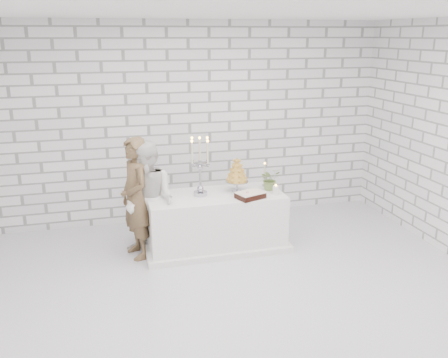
# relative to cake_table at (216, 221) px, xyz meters

# --- Properties ---
(ground) EXTENTS (6.00, 5.00, 0.01)m
(ground) POSITION_rel_cake_table_xyz_m (-0.09, -1.29, -0.38)
(ground) COLOR silver
(ground) RESTS_ON ground
(ceiling) EXTENTS (6.00, 5.00, 0.01)m
(ceiling) POSITION_rel_cake_table_xyz_m (-0.09, -1.29, 2.62)
(ceiling) COLOR white
(ceiling) RESTS_ON ground
(wall_back) EXTENTS (6.00, 0.01, 3.00)m
(wall_back) POSITION_rel_cake_table_xyz_m (-0.09, 1.21, 1.12)
(wall_back) COLOR white
(wall_back) RESTS_ON ground
(wall_front) EXTENTS (6.00, 0.01, 3.00)m
(wall_front) POSITION_rel_cake_table_xyz_m (-0.09, -3.79, 1.12)
(wall_front) COLOR white
(wall_front) RESTS_ON ground
(cake_table) EXTENTS (1.80, 0.80, 0.75)m
(cake_table) POSITION_rel_cake_table_xyz_m (0.00, 0.00, 0.00)
(cake_table) COLOR white
(cake_table) RESTS_ON ground
(groom) EXTENTS (0.52, 0.66, 1.58)m
(groom) POSITION_rel_cake_table_xyz_m (-1.05, -0.01, 0.42)
(groom) COLOR brown
(groom) RESTS_ON ground
(bride) EXTENTS (0.93, 0.93, 1.52)m
(bride) POSITION_rel_cake_table_xyz_m (-0.88, -0.03, 0.39)
(bride) COLOR white
(bride) RESTS_ON ground
(candelabra) EXTENTS (0.38, 0.38, 0.79)m
(candelabra) POSITION_rel_cake_table_xyz_m (-0.20, 0.02, 0.77)
(candelabra) COLOR #9E9DA7
(candelabra) RESTS_ON cake_table
(croquembouche) EXTENTS (0.39, 0.39, 0.48)m
(croquembouche) POSITION_rel_cake_table_xyz_m (0.31, 0.05, 0.62)
(croquembouche) COLOR olive
(croquembouche) RESTS_ON cake_table
(chocolate_cake) EXTENTS (0.40, 0.35, 0.08)m
(chocolate_cake) POSITION_rel_cake_table_xyz_m (0.40, -0.26, 0.42)
(chocolate_cake) COLOR black
(chocolate_cake) RESTS_ON cake_table
(pillar_candle) EXTENTS (0.10, 0.10, 0.12)m
(pillar_candle) POSITION_rel_cake_table_xyz_m (0.77, -0.20, 0.44)
(pillar_candle) COLOR white
(pillar_candle) RESTS_ON cake_table
(extra_taper) EXTENTS (0.07, 0.07, 0.32)m
(extra_taper) POSITION_rel_cake_table_xyz_m (0.75, 0.19, 0.54)
(extra_taper) COLOR beige
(extra_taper) RESTS_ON cake_table
(flowers) EXTENTS (0.32, 0.29, 0.30)m
(flowers) POSITION_rel_cake_table_xyz_m (0.77, 0.02, 0.53)
(flowers) COLOR #546C37
(flowers) RESTS_ON cake_table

